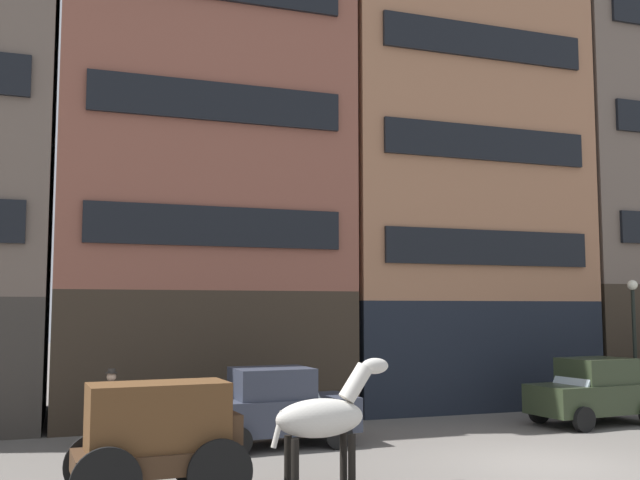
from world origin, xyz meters
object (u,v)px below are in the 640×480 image
object	(u,v)px
sedan_light	(276,407)
sedan_dark	(594,391)
cargo_wagon	(161,433)
pedestrian_officer	(111,403)
draft_horse	(325,416)
streetlamp_curbside	(634,326)

from	to	relation	value
sedan_light	sedan_dark	bearing A→B (deg)	1.05
cargo_wagon	pedestrian_officer	xyz separation A→B (m)	(-0.47, 5.55, -0.17)
draft_horse	pedestrian_officer	xyz separation A→B (m)	(-3.42, 5.55, -0.29)
cargo_wagon	sedan_light	xyz separation A→B (m)	(3.20, 4.11, -0.23)
sedan_light	pedestrian_officer	world-z (taller)	sedan_light
cargo_wagon	draft_horse	size ratio (longest dim) A/B	1.27
cargo_wagon	streetlamp_curbside	bearing A→B (deg)	20.60
cargo_wagon	sedan_dark	bearing A→B (deg)	18.92
draft_horse	cargo_wagon	bearing A→B (deg)	-179.94
pedestrian_officer	streetlamp_curbside	xyz separation A→B (m)	(15.84, 0.23, 1.69)
draft_horse	streetlamp_curbside	world-z (taller)	streetlamp_curbside
sedan_dark	pedestrian_officer	bearing A→B (deg)	174.43
pedestrian_officer	streetlamp_curbside	world-z (taller)	streetlamp_curbside
streetlamp_curbside	cargo_wagon	bearing A→B (deg)	-159.40
pedestrian_officer	streetlamp_curbside	size ratio (longest dim) A/B	0.44
draft_horse	streetlamp_curbside	distance (m)	13.76
cargo_wagon	streetlamp_curbside	distance (m)	16.48
draft_horse	sedan_dark	distance (m)	10.47
streetlamp_curbside	pedestrian_officer	bearing A→B (deg)	-179.18
cargo_wagon	streetlamp_curbside	xyz separation A→B (m)	(15.36, 5.77, 1.52)
sedan_light	pedestrian_officer	xyz separation A→B (m)	(-3.68, 1.44, 0.07)
cargo_wagon	pedestrian_officer	size ratio (longest dim) A/B	1.66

